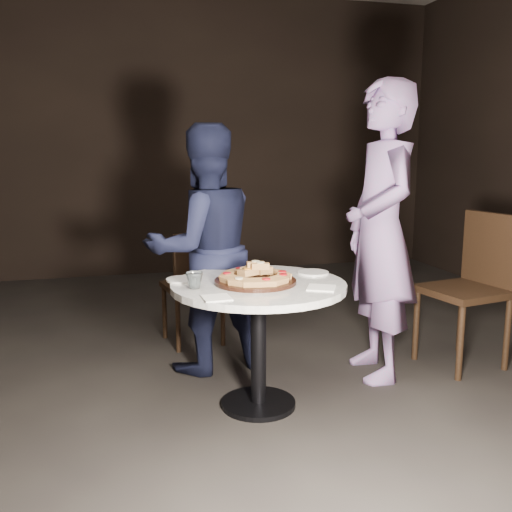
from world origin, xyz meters
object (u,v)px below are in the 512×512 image
Objects in this scene: table at (258,306)px; diner_navy at (204,250)px; diner_teal at (380,232)px; chair_far at (196,280)px; water_glass at (194,280)px; serving_board at (255,281)px; chair_right at (476,278)px; focaccia_pile at (255,274)px.

diner_navy is at bearing 105.79° from table.
chair_far is at bearing -123.88° from diner_teal.
chair_far reaches higher than water_glass.
serving_board is 0.52× the size of chair_far.
diner_teal is (1.15, 0.29, 0.16)m from water_glass.
chair_right is 1.72m from diner_navy.
serving_board is 0.89m from diner_teal.
chair_far is 1.32m from diner_teal.
diner_navy is 1.06m from diner_teal.
chair_right is 0.76m from diner_teal.
water_glass is 0.68m from diner_navy.
serving_board reaches higher than table.
water_glass is 0.06× the size of diner_navy.
diner_navy is at bearing -105.37° from diner_teal.
serving_board is at bearing -67.21° from diner_teal.
diner_teal is (0.81, 0.25, 0.32)m from table.
water_glass is 0.05× the size of diner_teal.
focaccia_pile is 0.21× the size of diner_teal.
table is 0.14m from serving_board.
focaccia_pile is at bearing 5.48° from water_glass.
diner_navy reaches higher than chair_right.
water_glass is at bearing -173.57° from table.
chair_right is at bearing 156.47° from diner_navy.
focaccia_pile is 0.46× the size of chair_far.
chair_far is at bearing -125.53° from chair_right.
chair_right is at bearing 96.76° from diner_teal.
water_glass is at bearing -70.53° from diner_teal.
table is at bearing -67.41° from diner_teal.
chair_right reaches higher than chair_far.
water_glass is 1.19m from diner_teal.
water_glass is 1.86m from chair_right.
chair_far reaches higher than focaccia_pile.
table is at bearing 88.62° from chair_far.
water_glass is (-0.32, -0.03, -0.01)m from focaccia_pile.
focaccia_pile is at bearing -67.31° from diner_teal.
chair_right is (1.49, 0.27, 0.00)m from table.
chair_right reaches higher than serving_board.
diner_navy is at bearing 104.02° from focaccia_pile.
chair_far is at bearing 80.76° from water_glass.
water_glass is at bearing -90.93° from chair_right.
diner_navy is at bearing 103.92° from serving_board.
diner_teal is (0.83, 0.26, 0.19)m from serving_board.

